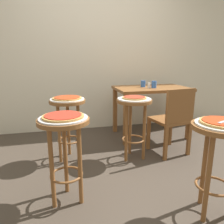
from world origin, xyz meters
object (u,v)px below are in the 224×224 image
(pizza_rear, at_px, (67,98))
(dining_table, at_px, (151,95))
(stool_foreground, at_px, (218,149))
(pizza_foreground, at_px, (222,122))
(cup_far_edge, at_px, (143,84))
(stool_leftside, at_px, (134,115))
(serving_plate_rear, at_px, (67,99))
(serving_plate_foreground, at_px, (222,124))
(serving_plate_middle, at_px, (63,118))
(serving_plate_leftside, at_px, (134,99))
(wooden_chair, at_px, (173,119))
(condiment_shaker, at_px, (149,85))
(stool_middle, at_px, (65,141))
(stool_rear, at_px, (68,115))
(pizza_middle, at_px, (63,116))
(pizza_leftside, at_px, (134,97))
(cup_near_edge, at_px, (154,84))

(pizza_rear, height_order, dining_table, same)
(stool_foreground, bearing_deg, pizza_foreground, 116.57)
(cup_far_edge, bearing_deg, dining_table, -27.15)
(stool_leftside, bearing_deg, cup_far_edge, 61.86)
(serving_plate_rear, bearing_deg, dining_table, 23.23)
(stool_foreground, distance_m, serving_plate_foreground, 0.19)
(serving_plate_middle, bearing_deg, stool_leftside, 38.08)
(serving_plate_leftside, height_order, wooden_chair, wooden_chair)
(serving_plate_foreground, height_order, cup_far_edge, cup_far_edge)
(pizza_rear, bearing_deg, condiment_shaker, 21.39)
(stool_middle, relative_size, pizza_rear, 2.22)
(serving_plate_middle, relative_size, cup_far_edge, 3.89)
(cup_far_edge, bearing_deg, serving_plate_foreground, -94.16)
(pizza_rear, height_order, wooden_chair, wooden_chair)
(stool_middle, bearing_deg, serving_plate_rear, 85.63)
(stool_rear, xyz_separation_m, pizza_rear, (0.00, -0.00, 0.21))
(stool_rear, height_order, wooden_chair, wooden_chair)
(stool_middle, distance_m, pizza_rear, 0.82)
(wooden_chair, bearing_deg, serving_plate_foreground, -102.33)
(pizza_foreground, bearing_deg, dining_table, 82.02)
(pizza_middle, bearing_deg, cup_far_edge, 48.94)
(pizza_leftside, height_order, cup_far_edge, cup_far_edge)
(cup_near_edge, bearing_deg, stool_foreground, -98.46)
(serving_plate_middle, distance_m, wooden_chair, 1.49)
(serving_plate_foreground, bearing_deg, stool_middle, 158.40)
(stool_middle, distance_m, pizza_middle, 0.21)
(stool_rear, distance_m, cup_near_edge, 1.39)
(pizza_foreground, bearing_deg, stool_middle, 158.40)
(pizza_middle, distance_m, wooden_chair, 1.49)
(stool_middle, relative_size, dining_table, 0.67)
(stool_foreground, height_order, pizza_leftside, pizza_leftside)
(pizza_middle, bearing_deg, condiment_shaker, 45.13)
(condiment_shaker, bearing_deg, cup_near_edge, 3.91)
(stool_leftside, bearing_deg, serving_plate_foreground, -75.50)
(stool_foreground, relative_size, stool_middle, 1.00)
(serving_plate_foreground, distance_m, stool_middle, 1.19)
(stool_foreground, bearing_deg, stool_leftside, 104.50)
(pizza_leftside, height_order, condiment_shaker, condiment_shaker)
(stool_foreground, relative_size, pizza_rear, 2.22)
(dining_table, bearing_deg, wooden_chair, -91.32)
(pizza_foreground, bearing_deg, wooden_chair, 77.67)
(pizza_middle, height_order, pizza_leftside, same)
(stool_middle, bearing_deg, serving_plate_leftside, 38.08)
(stool_leftside, relative_size, cup_far_edge, 7.46)
(condiment_shaker, bearing_deg, serving_plate_middle, -134.87)
(cup_far_edge, bearing_deg, serving_plate_leftside, -118.14)
(pizza_rear, xyz_separation_m, dining_table, (1.28, 0.55, -0.11))
(serving_plate_leftside, height_order, dining_table, dining_table)
(wooden_chair, bearing_deg, stool_leftside, 179.49)
(serving_plate_foreground, bearing_deg, pizza_foreground, 0.00)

